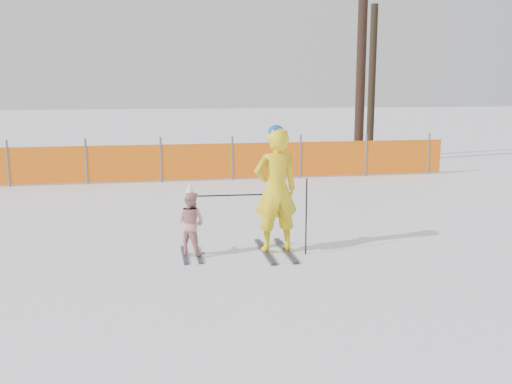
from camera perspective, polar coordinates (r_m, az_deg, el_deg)
ground at (r=8.72m, az=0.61°, el=-7.07°), size 120.00×120.00×0.00m
adult at (r=9.02m, az=1.99°, el=0.25°), size 0.76×1.39×2.05m
child at (r=8.99m, az=-6.55°, el=-3.03°), size 0.62×0.97×1.18m
ski_poles at (r=8.96m, az=1.60°, el=-1.47°), size 1.69×0.28×1.23m
safety_fence at (r=16.06m, az=-8.84°, el=2.98°), size 16.42×0.06×1.25m
tree_trunks at (r=20.53m, az=10.87°, el=10.79°), size 1.20×1.55×5.63m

